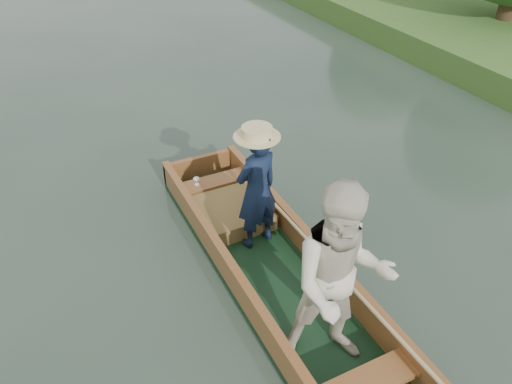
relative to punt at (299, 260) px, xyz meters
name	(u,v)px	position (x,y,z in m)	size (l,w,h in m)	color
ground	(279,286)	(-0.01, 0.37, -0.72)	(120.00, 120.00, 0.00)	#283D30
punt	(299,260)	(0.00, 0.00, 0.00)	(1.17, 5.02, 2.06)	#13321A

